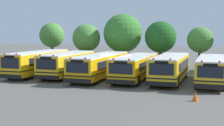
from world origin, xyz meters
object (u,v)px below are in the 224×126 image
(school_bus_5, at_px, (211,69))
(tree_3, at_px, (159,37))
(tree_1, at_px, (86,39))
(school_bus_1, at_px, (68,63))
(school_bus_2, at_px, (101,65))
(school_bus_0, at_px, (38,62))
(school_bus_4, at_px, (170,67))
(tree_2, at_px, (122,32))
(tree_0, at_px, (51,35))
(tree_4, at_px, (199,39))
(school_bus_3, at_px, (135,66))
(traffic_cone, at_px, (195,97))

(school_bus_5, xyz_separation_m, tree_3, (-6.41, 9.20, 2.77))
(school_bus_5, relative_size, tree_1, 1.71)
(school_bus_1, bearing_deg, school_bus_2, 179.29)
(school_bus_0, distance_m, school_bus_4, 14.50)
(school_bus_5, bearing_deg, school_bus_1, 0.08)
(tree_2, bearing_deg, tree_3, -5.25)
(school_bus_0, distance_m, school_bus_5, 18.21)
(school_bus_4, xyz_separation_m, tree_2, (-7.74, 9.68, 3.32))
(school_bus_4, distance_m, tree_1, 15.51)
(tree_0, bearing_deg, tree_4, 0.58)
(school_bus_3, bearing_deg, tree_1, -43.62)
(school_bus_1, distance_m, school_bus_3, 7.46)
(school_bus_0, xyz_separation_m, tree_2, (6.75, 9.84, 3.26))
(tree_3, xyz_separation_m, traffic_cone, (5.51, -17.21, -3.81))
(school_bus_3, bearing_deg, tree_4, -118.64)
(school_bus_4, xyz_separation_m, school_bus_5, (3.71, 0.02, -0.04))
(school_bus_5, relative_size, traffic_cone, 16.36)
(tree_4, bearing_deg, school_bus_2, -131.80)
(school_bus_0, distance_m, school_bus_2, 7.32)
(school_bus_2, height_order, tree_2, tree_2)
(school_bus_1, distance_m, tree_1, 9.16)
(traffic_cone, bearing_deg, school_bus_0, 155.65)
(school_bus_2, height_order, traffic_cone, school_bus_2)
(tree_0, relative_size, tree_2, 0.85)
(school_bus_2, relative_size, traffic_cone, 18.78)
(school_bus_4, distance_m, tree_2, 12.84)
(school_bus_2, height_order, school_bus_4, school_bus_4)
(school_bus_0, relative_size, tree_3, 1.67)
(tree_0, bearing_deg, school_bus_5, -24.36)
(school_bus_1, xyz_separation_m, school_bus_4, (10.97, -0.03, -0.02))
(school_bus_1, xyz_separation_m, tree_0, (-7.82, 10.17, 2.88))
(school_bus_2, distance_m, school_bus_3, 3.66)
(school_bus_0, height_order, tree_4, tree_4)
(school_bus_1, relative_size, school_bus_5, 0.93)
(school_bus_5, bearing_deg, traffic_cone, 83.70)
(tree_4, bearing_deg, school_bus_0, -147.52)
(tree_4, height_order, traffic_cone, tree_4)
(tree_2, xyz_separation_m, traffic_cone, (10.55, -17.67, -4.40))
(school_bus_0, xyz_separation_m, school_bus_3, (10.98, 0.23, -0.11))
(school_bus_0, height_order, tree_2, tree_2)
(school_bus_3, relative_size, tree_3, 1.67)
(school_bus_5, bearing_deg, tree_0, -24.22)
(school_bus_0, xyz_separation_m, school_bus_1, (3.53, 0.18, -0.05))
(school_bus_4, relative_size, tree_0, 1.62)
(school_bus_0, bearing_deg, tree_1, -102.65)
(school_bus_2, relative_size, tree_1, 1.97)
(tree_0, distance_m, tree_2, 11.07)
(school_bus_5, height_order, tree_4, tree_4)
(tree_0, distance_m, traffic_cone, 28.51)
(tree_4, bearing_deg, traffic_cone, -87.81)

